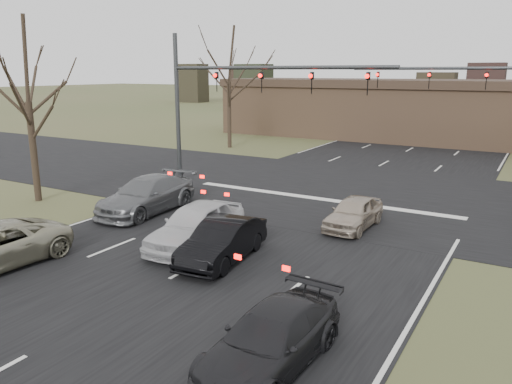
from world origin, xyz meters
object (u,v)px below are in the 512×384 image
car_white_sedan (197,225)px  car_grey_ahead (147,195)px  building (455,111)px  car_silver_ahead (354,213)px  mast_arm_far (492,90)px  car_charcoal_sedan (271,339)px  car_black_hatch (223,241)px  mast_arm_near (227,90)px

car_white_sedan → car_grey_ahead: (-4.59, 2.49, -0.03)m
building → car_grey_ahead: size_ratio=8.07×
building → car_white_sedan: 33.55m
car_white_sedan → car_grey_ahead: 5.22m
car_silver_ahead → car_grey_ahead: bearing=-163.4°
car_white_sedan → mast_arm_far: bearing=63.6°
mast_arm_far → car_silver_ahead: (-3.18, -13.51, -4.39)m
car_charcoal_sedan → car_grey_ahead: bearing=146.4°
car_white_sedan → car_silver_ahead: car_white_sedan is taller
car_white_sedan → car_black_hatch: 1.68m
car_white_sedan → car_charcoal_sedan: car_white_sedan is taller
building → car_black_hatch: bearing=-92.5°
mast_arm_far → car_white_sedan: 20.17m
car_charcoal_sedan → building: bearing=96.8°
mast_arm_far → car_black_hatch: 20.31m
car_charcoal_sedan → car_grey_ahead: size_ratio=0.80×
building → car_white_sedan: bearing=-95.2°
car_black_hatch → building: bearing=81.2°
mast_arm_far → car_black_hatch: (-5.68, -19.01, -4.34)m
mast_arm_near → car_grey_ahead: 7.29m
building → car_silver_ahead: (1.00, -28.51, -2.04)m
mast_arm_far → car_grey_ahead: size_ratio=2.12×
mast_arm_near → mast_arm_far: 15.17m
mast_arm_near → car_charcoal_sedan: (9.96, -13.48, -4.46)m
car_silver_ahead → car_white_sedan: bearing=-128.5°
building → mast_arm_far: (4.18, -15.00, 2.35)m
car_white_sedan → car_charcoal_sedan: size_ratio=1.10×
car_white_sedan → car_black_hatch: car_white_sedan is taller
mast_arm_near → mast_arm_far: bearing=41.2°
car_grey_ahead → car_silver_ahead: size_ratio=1.44×
building → car_grey_ahead: bearing=-103.9°
car_white_sedan → car_grey_ahead: size_ratio=0.88×
mast_arm_far → car_black_hatch: mast_arm_far is taller
building → mast_arm_far: mast_arm_far is taller
car_grey_ahead → car_silver_ahead: car_grey_ahead is taller
car_charcoal_sedan → car_silver_ahead: 10.13m
car_black_hatch → car_charcoal_sedan: car_black_hatch is taller
car_black_hatch → car_white_sedan: bearing=150.8°
mast_arm_near → car_grey_ahead: (-0.40, -5.86, -4.31)m
car_charcoal_sedan → mast_arm_far: bearing=89.2°
mast_arm_far → car_silver_ahead: bearing=-103.3°
car_white_sedan → building: bearing=79.9°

